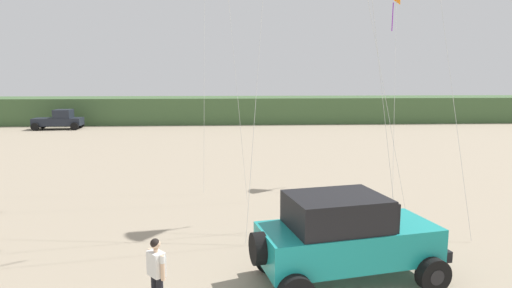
% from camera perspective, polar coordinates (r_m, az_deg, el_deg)
% --- Properties ---
extents(dune_ridge, '(90.00, 7.41, 2.89)m').
position_cam_1_polar(dune_ridge, '(50.78, 1.71, 4.64)').
color(dune_ridge, '#426038').
rests_on(dune_ridge, ground_plane).
extents(jeep, '(5.01, 3.17, 2.26)m').
position_cam_1_polar(jeep, '(11.14, 11.82, -11.89)').
color(jeep, teal).
rests_on(jeep, ground_plane).
extents(person_watching, '(0.47, 0.50, 1.67)m').
position_cam_1_polar(person_watching, '(9.99, -13.09, -16.06)').
color(person_watching, '#DBB28E').
rests_on(person_watching, ground_plane).
extents(distant_pickup, '(4.71, 2.64, 1.98)m').
position_cam_1_polar(distant_pickup, '(47.43, -24.70, 2.93)').
color(distant_pickup, '#1E232D').
rests_on(distant_pickup, ground_plane).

